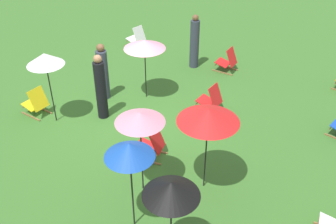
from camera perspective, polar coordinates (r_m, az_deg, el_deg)
The scene contains 15 objects.
ground_plane at distance 10.95m, azimuth -5.58°, elevation -0.60°, with size 40.00×40.00×0.00m, color #386B28.
deckchair_0 at distance 9.26m, azimuth -2.45°, elevation -4.78°, with size 0.57×0.82×0.83m.
deckchair_1 at distance 11.00m, azimuth 6.28°, elevation 1.82°, with size 0.57×0.81×0.83m.
deckchair_3 at distance 15.00m, azimuth -4.61°, elevation 10.80°, with size 0.63×0.85×0.83m.
deckchair_4 at distance 13.27m, azimuth 8.71°, elevation 7.41°, with size 0.53×0.79×0.83m.
deckchair_7 at distance 11.39m, azimuth -18.82°, elevation 1.28°, with size 0.56×0.81×0.83m.
umbrella_0 at distance 7.52m, azimuth -4.16°, elevation -0.83°, with size 1.00×1.00×1.98m.
umbrella_1 at distance 10.27m, azimuth -17.63°, elevation 7.39°, with size 0.95×0.95×2.01m.
umbrella_2 at distance 6.07m, azimuth 0.47°, elevation -11.27°, with size 0.93×0.93×1.95m.
umbrella_3 at distance 7.60m, azimuth 5.95°, elevation -0.48°, with size 1.26×1.26×2.01m.
umbrella_4 at distance 6.73m, azimuth -5.69°, elevation -5.61°, with size 0.90×0.90×2.01m.
umbrella_5 at distance 11.05m, azimuth -3.46°, elevation 9.87°, with size 1.19×1.19×1.82m.
person_0 at distance 10.57m, azimuth -9.85°, elevation 3.44°, with size 0.38×0.38×1.87m.
person_1 at distance 11.54m, azimuth -9.53°, elevation 5.67°, with size 0.38×0.38×1.72m.
person_2 at distance 13.26m, azimuth 3.91°, elevation 10.10°, with size 0.38×0.38×1.85m.
Camera 1 is at (7.53, 5.13, 6.06)m, focal length 41.51 mm.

